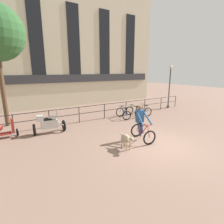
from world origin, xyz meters
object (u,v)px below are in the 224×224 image
dog (127,139)px  parked_bicycle_near_lamp (123,113)px  parked_bicycle_mid_right (144,110)px  street_lamp (170,84)px  parked_scooter (2,130)px  cyclist_with_bike (141,125)px  parked_motorcycle (49,123)px  parked_bicycle_mid_left (134,112)px

dog → parked_bicycle_near_lamp: parked_bicycle_near_lamp is taller
dog → parked_bicycle_mid_right: (4.69, 4.16, -0.12)m
dog → street_lamp: 9.83m
parked_bicycle_near_lamp → street_lamp: (5.56, 0.80, 1.77)m
parked_scooter → street_lamp: (12.87, 0.76, 1.66)m
cyclist_with_bike → parked_motorcycle: (-3.64, 3.30, -0.20)m
dog → parked_bicycle_near_lamp: size_ratio=0.84×
parked_bicycle_mid_right → parked_scooter: (-9.24, 0.05, 0.10)m
parked_bicycle_near_lamp → parked_bicycle_mid_left: size_ratio=1.07×
cyclist_with_bike → street_lamp: size_ratio=0.45×
cyclist_with_bike → dog: bearing=-150.5°
cyclist_with_bike → street_lamp: 8.47m
parked_bicycle_near_lamp → cyclist_with_bike: bearing=75.8°
parked_bicycle_near_lamp → parked_scooter: parked_scooter is taller
parked_bicycle_near_lamp → street_lamp: 5.89m
cyclist_with_bike → dog: 1.38m
dog → street_lamp: street_lamp is taller
parked_motorcycle → parked_bicycle_mid_left: bearing=-83.0°
cyclist_with_bike → street_lamp: street_lamp is taller
cyclist_with_bike → parked_bicycle_mid_right: bearing=54.4°
cyclist_with_bike → parked_bicycle_near_lamp: bearing=75.2°
parked_bicycle_near_lamp → street_lamp: street_lamp is taller
parked_bicycle_mid_left → parked_scooter: size_ratio=0.86×
parked_bicycle_mid_left → dog: bearing=47.5°
dog → parked_bicycle_near_lamp: bearing=57.3°
parked_motorcycle → parked_bicycle_mid_left: (6.11, 0.36, -0.20)m
cyclist_with_bike → dog: (-1.26, -0.50, -0.29)m
parked_motorcycle → street_lamp: (10.71, 1.16, 1.56)m
dog → parked_bicycle_mid_left: (3.73, 4.16, -0.12)m
parked_bicycle_near_lamp → street_lamp: size_ratio=0.32×
cyclist_with_bike → parked_motorcycle: cyclist_with_bike is taller
dog → cyclist_with_bike: bearing=22.7°
parked_bicycle_near_lamp → parked_bicycle_mid_right: bearing=-171.8°
parked_bicycle_mid_right → parked_bicycle_near_lamp: bearing=6.6°
parked_motorcycle → parked_bicycle_near_lamp: (5.15, 0.36, -0.20)m
parked_motorcycle → parked_bicycle_mid_right: 7.09m
parked_motorcycle → parked_bicycle_mid_left: size_ratio=1.51×
cyclist_with_bike → parked_bicycle_mid_left: 4.43m
parked_motorcycle → cyclist_with_bike: bearing=-128.6°
parked_scooter → parked_bicycle_near_lamp: bearing=-93.6°
parked_bicycle_mid_right → street_lamp: street_lamp is taller
parked_bicycle_mid_left → street_lamp: 4.99m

